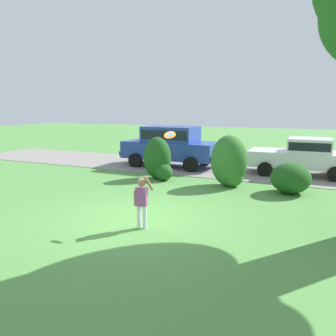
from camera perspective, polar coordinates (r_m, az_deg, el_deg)
The scene contains 9 objects.
ground_plane at distance 8.96m, azimuth -4.99°, elevation -8.22°, with size 80.00×80.00×0.00m, color #518E42.
driveway_strip at distance 15.81m, azimuth 8.65°, elevation -0.17°, with size 28.00×4.40×0.02m, color gray.
shrub_near_tree at distance 13.47m, azimuth -1.65°, elevation 1.35°, with size 1.31×1.10×1.66m.
shrub_centre_left at distance 12.40m, azimuth 10.24°, elevation 0.88°, with size 1.31×1.24×1.84m.
shrub_centre at distance 11.95m, azimuth 19.84°, elevation -1.59°, with size 1.30×1.38×1.02m.
parked_sedan at distance 15.24m, azimuth 21.75°, elevation 2.02°, with size 4.41×2.13×1.56m.
parked_suv at distance 16.22m, azimuth 0.46°, elevation 4.02°, with size 4.72×2.14×1.92m.
child_thrower at distance 7.98m, azimuth -4.42°, elevation -5.15°, with size 0.43×0.30×1.29m.
frisbee at distance 8.19m, azimuth 0.32°, elevation 5.54°, with size 0.29×0.25×0.19m.
Camera 1 is at (4.22, -7.39, 2.83)m, focal length 36.42 mm.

